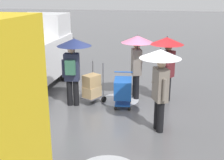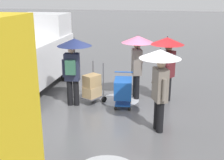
{
  "view_description": "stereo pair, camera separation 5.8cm",
  "coord_description": "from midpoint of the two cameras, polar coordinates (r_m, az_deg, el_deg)",
  "views": [
    {
      "loc": [
        -1.3,
        7.89,
        3.49
      ],
      "look_at": [
        0.24,
        0.13,
        1.05
      ],
      "focal_mm": 47.08,
      "sensor_mm": 36.0,
      "label": 1
    },
    {
      "loc": [
        -1.36,
        7.88,
        3.49
      ],
      "look_at": [
        0.24,
        0.13,
        1.05
      ],
      "focal_mm": 47.08,
      "sensor_mm": 36.0,
      "label": 2
    }
  ],
  "objects": [
    {
      "name": "cargo_van_parked_right",
      "position": [
        10.85,
        -16.59,
        4.12
      ],
      "size": [
        2.22,
        5.35,
        2.6
      ],
      "color": "white",
      "rests_on": "ground"
    },
    {
      "name": "pedestrian_black_side",
      "position": [
        9.28,
        10.47,
        5.01
      ],
      "size": [
        1.04,
        1.04,
        2.15
      ],
      "color": "black",
      "rests_on": "ground"
    },
    {
      "name": "pedestrian_pink_side",
      "position": [
        9.48,
        4.7,
        5.49
      ],
      "size": [
        1.04,
        1.04,
        2.15
      ],
      "color": "black",
      "rests_on": "ground"
    },
    {
      "name": "ground_plane",
      "position": [
        8.73,
        1.52,
        -6.44
      ],
      "size": [
        90.0,
        90.0,
        0.0
      ],
      "primitive_type": "plane",
      "color": "#5B5B5E"
    },
    {
      "name": "pedestrian_far_side",
      "position": [
        8.92,
        -7.76,
        4.54
      ],
      "size": [
        1.04,
        1.04,
        2.15
      ],
      "color": "black",
      "rests_on": "ground"
    },
    {
      "name": "pedestrian_white_side",
      "position": [
        7.31,
        9.14,
        1.8
      ],
      "size": [
        1.04,
        1.04,
        2.15
      ],
      "color": "black",
      "rests_on": "ground"
    },
    {
      "name": "hand_dolly_boxes",
      "position": [
        9.3,
        -4.08,
        -1.35
      ],
      "size": [
        0.78,
        0.86,
        1.32
      ],
      "color": "#515156",
      "rests_on": "ground"
    },
    {
      "name": "slush_patch_far_side",
      "position": [
        9.74,
        1.35,
        -3.84
      ],
      "size": [
        1.25,
        1.25,
        0.01
      ],
      "primitive_type": "cylinder",
      "color": "silver",
      "rests_on": "ground"
    },
    {
      "name": "shopping_cart_vendor",
      "position": [
        9.01,
        1.95,
        -1.8
      ],
      "size": [
        0.65,
        0.88,
        1.02
      ],
      "color": "#1951B2",
      "rests_on": "ground"
    }
  ]
}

